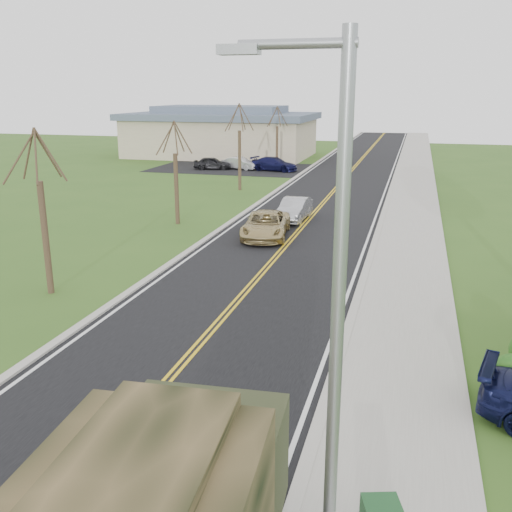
% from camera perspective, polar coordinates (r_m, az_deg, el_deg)
% --- Properties ---
extents(ground, '(160.00, 160.00, 0.00)m').
position_cam_1_polar(ground, '(11.85, -19.41, -22.77)').
color(ground, '#33551C').
rests_on(ground, ground).
extents(road, '(8.00, 120.00, 0.01)m').
position_cam_1_polar(road, '(48.24, 8.56, 7.34)').
color(road, black).
rests_on(road, ground).
extents(curb_right, '(0.30, 120.00, 0.12)m').
position_cam_1_polar(curb_right, '(47.90, 13.52, 7.08)').
color(curb_right, '#9E998E').
rests_on(curb_right, ground).
extents(sidewalk_right, '(3.20, 120.00, 0.10)m').
position_cam_1_polar(sidewalk_right, '(47.88, 15.63, 6.91)').
color(sidewalk_right, '#9E998E').
rests_on(sidewalk_right, ground).
extents(curb_left, '(0.30, 120.00, 0.10)m').
position_cam_1_polar(curb_left, '(48.90, 3.69, 7.66)').
color(curb_left, '#9E998E').
rests_on(curb_left, ground).
extents(street_light, '(1.65, 0.22, 8.00)m').
position_cam_1_polar(street_light, '(7.46, 7.39, -6.42)').
color(street_light, gray).
rests_on(street_light, ground).
extents(bare_tree_a, '(1.93, 2.26, 6.08)m').
position_cam_1_polar(bare_tree_a, '(22.05, -20.44, 2.98)').
color(bare_tree_a, '#38281C').
rests_on(bare_tree_a, ground).
extents(bare_tree_b, '(1.83, 2.14, 5.73)m').
position_cam_1_polar(bare_tree_b, '(32.37, -7.99, 7.50)').
color(bare_tree_b, '#38281C').
rests_on(bare_tree_b, ground).
extents(bare_tree_c, '(2.04, 2.39, 6.42)m').
position_cam_1_polar(bare_tree_c, '(43.51, -1.66, 10.24)').
color(bare_tree_c, '#38281C').
rests_on(bare_tree_c, ground).
extents(bare_tree_d, '(1.88, 2.20, 5.91)m').
position_cam_1_polar(bare_tree_d, '(55.05, 2.11, 11.25)').
color(bare_tree_d, '#38281C').
rests_on(bare_tree_d, ground).
extents(commercial_building, '(25.50, 21.50, 5.65)m').
position_cam_1_polar(commercial_building, '(67.11, -3.48, 12.24)').
color(commercial_building, tan).
rests_on(commercial_building, ground).
extents(suv_champagne, '(2.78, 4.97, 1.32)m').
position_cam_1_polar(suv_champagne, '(29.32, 0.99, 3.13)').
color(suv_champagne, tan).
rests_on(suv_champagne, ground).
extents(sedan_silver, '(1.52, 3.99, 1.30)m').
position_cam_1_polar(sedan_silver, '(33.32, 3.84, 4.68)').
color(sedan_silver, '#A3A3A7').
rests_on(sedan_silver, ground).
extents(lot_car_dark, '(3.78, 2.19, 1.21)m').
position_cam_1_polar(lot_car_dark, '(55.53, -4.38, 9.24)').
color(lot_car_dark, black).
rests_on(lot_car_dark, ground).
extents(lot_car_silver, '(3.76, 1.99, 1.18)m').
position_cam_1_polar(lot_car_silver, '(55.41, -1.63, 9.25)').
color(lot_car_silver, silver).
rests_on(lot_car_silver, ground).
extents(lot_car_navy, '(4.69, 2.57, 1.29)m').
position_cam_1_polar(lot_car_navy, '(54.42, 1.85, 9.18)').
color(lot_car_navy, '#0E0F36').
rests_on(lot_car_navy, ground).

